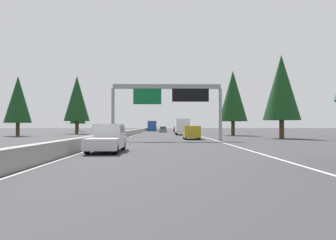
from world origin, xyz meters
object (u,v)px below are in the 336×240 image
object	(u,v)px
pickup_mid_right	(108,138)
bus_far_right	(152,125)
sedan_far_center	(177,129)
conifer_left_far	(78,110)
conifer_right_mid	(233,96)
sign_gantry_overhead	(168,96)
sedan_mid_left	(163,130)
minivan_distant_b	(191,132)
conifer_left_mid	(77,99)
box_truck_distant_a	(182,126)
conifer_right_near	(281,88)
conifer_left_near	(18,100)

from	to	relation	value
pickup_mid_right	bus_far_right	size ratio (longest dim) A/B	0.49
sedan_far_center	conifer_left_far	size ratio (longest dim) A/B	0.43
bus_far_right	conifer_right_mid	bearing A→B (deg)	-162.59
conifer_left_far	pickup_mid_right	bearing A→B (deg)	-164.48
bus_far_right	sedan_far_center	bearing A→B (deg)	-156.97
bus_far_right	conifer_left_far	xyz separation A→B (m)	(-8.95, 21.46, 4.48)
sign_gantry_overhead	conifer_left_far	world-z (taller)	conifer_left_far
sedan_mid_left	conifer_right_mid	world-z (taller)	conifer_right_mid
bus_far_right	conifer_right_mid	world-z (taller)	conifer_right_mid
sedan_far_center	conifer_right_mid	size ratio (longest dim) A/B	0.39
minivan_distant_b	conifer_left_mid	distance (m)	36.03
sedan_mid_left	sign_gantry_overhead	bearing A→B (deg)	-179.06
sedan_far_center	conifer_right_mid	world-z (taller)	conifer_right_mid
pickup_mid_right	sedan_mid_left	size ratio (longest dim) A/B	1.27
conifer_right_mid	sign_gantry_overhead	bearing A→B (deg)	150.19
box_truck_distant_a	conifer_right_near	distance (m)	22.79
sedan_far_center	sedan_mid_left	xyz separation A→B (m)	(-6.65, 3.70, 0.00)
bus_far_right	conifer_left_near	bearing A→B (deg)	159.14
conifer_left_near	conifer_right_mid	bearing A→B (deg)	-85.30
conifer_left_mid	conifer_left_far	size ratio (longest dim) A/B	1.18
pickup_mid_right	minivan_distant_b	distance (m)	21.70
sign_gantry_overhead	conifer_left_near	world-z (taller)	conifer_left_near
conifer_left_mid	sedan_far_center	bearing A→B (deg)	-46.25
pickup_mid_right	sedan_far_center	size ratio (longest dim) A/B	1.27
conifer_right_mid	sedan_mid_left	bearing A→B (deg)	24.76
conifer_left_mid	minivan_distant_b	bearing A→B (deg)	-142.31
sedan_far_center	sign_gantry_overhead	bearing A→B (deg)	176.83
pickup_mid_right	sign_gantry_overhead	bearing A→B (deg)	-14.81
pickup_mid_right	conifer_left_near	distance (m)	39.13
conifer_right_mid	conifer_left_mid	size ratio (longest dim) A/B	0.93
conifer_right_near	conifer_right_mid	bearing A→B (deg)	15.05
bus_far_right	conifer_left_mid	distance (m)	40.66
conifer_right_mid	conifer_left_near	size ratio (longest dim) A/B	1.14
sign_gantry_overhead	conifer_left_mid	bearing A→B (deg)	30.01
conifer_left_mid	sedan_mid_left	bearing A→B (deg)	-51.92
conifer_right_mid	conifer_left_near	world-z (taller)	conifer_right_mid
sedan_mid_left	conifer_left_near	bearing A→B (deg)	141.21
pickup_mid_right	bus_far_right	bearing A→B (deg)	-0.02
pickup_mid_right	box_truck_distant_a	world-z (taller)	box_truck_distant_a
bus_far_right	minivan_distant_b	bearing A→B (deg)	-173.73
sedan_mid_left	bus_far_right	world-z (taller)	bus_far_right
sedan_far_center	conifer_right_near	distance (m)	48.87
pickup_mid_right	conifer_right_near	distance (m)	30.16
bus_far_right	sign_gantry_overhead	bearing A→B (deg)	-176.54
conifer_left_far	sign_gantry_overhead	bearing A→B (deg)	-157.17
sedan_far_center	conifer_right_mid	bearing A→B (deg)	-165.60
sedan_far_center	conifer_left_near	world-z (taller)	conifer_left_near
box_truck_distant_a	conifer_left_far	xyz separation A→B (m)	(36.39, 28.52, 4.59)
sign_gantry_overhead	bus_far_right	size ratio (longest dim) A/B	1.10
conifer_left_near	sign_gantry_overhead	bearing A→B (deg)	-124.91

